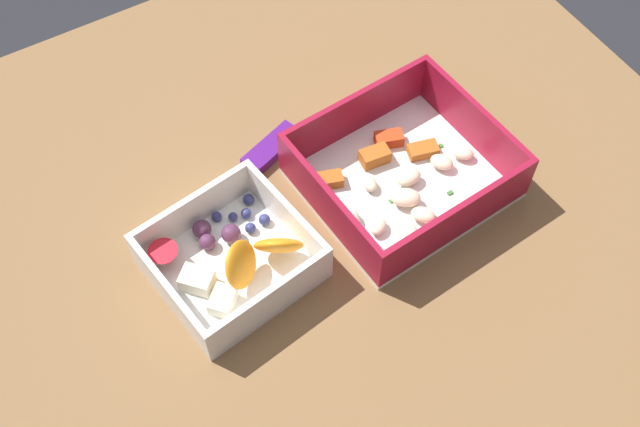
# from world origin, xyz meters

# --- Properties ---
(table_surface) EXTENTS (0.80, 0.80, 0.02)m
(table_surface) POSITION_xyz_m (0.00, 0.00, 0.01)
(table_surface) COLOR brown
(table_surface) RESTS_ON ground
(pasta_container) EXTENTS (0.20, 0.18, 0.06)m
(pasta_container) POSITION_xyz_m (0.08, 0.02, 0.04)
(pasta_container) COLOR white
(pasta_container) RESTS_ON table_surface
(fruit_bowl) EXTENTS (0.16, 0.15, 0.05)m
(fruit_bowl) POSITION_xyz_m (-0.11, 0.02, 0.04)
(fruit_bowl) COLOR white
(fruit_bowl) RESTS_ON table_surface
(candy_bar) EXTENTS (0.07, 0.04, 0.01)m
(candy_bar) POSITION_xyz_m (-0.01, 0.12, 0.03)
(candy_bar) COLOR #51197A
(candy_bar) RESTS_ON table_surface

